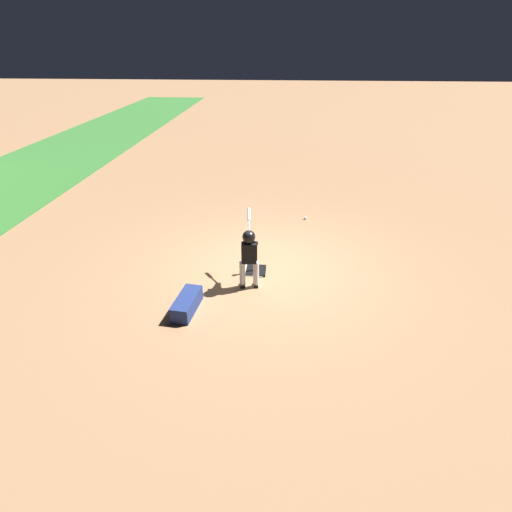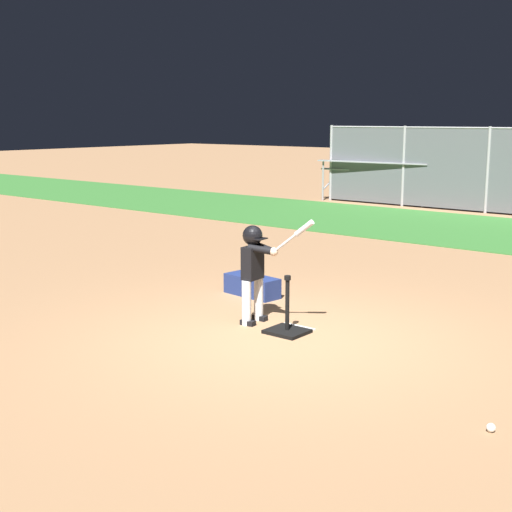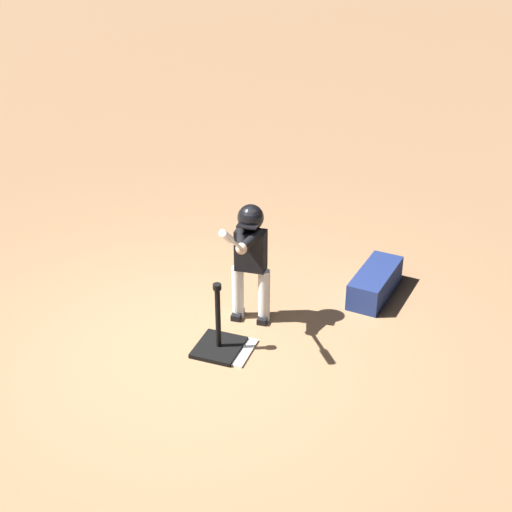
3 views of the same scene
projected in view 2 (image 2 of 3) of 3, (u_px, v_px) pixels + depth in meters
The scene contains 7 objects.
ground_plane at pixel (287, 339), 8.02m from camera, with size 90.00×90.00×0.00m, color #99704C.
home_plate at pixel (290, 330), 8.32m from camera, with size 0.44×0.44×0.02m, color white.
batting_tee at pixel (287, 326), 8.24m from camera, with size 0.45×0.40×0.68m.
batter_child at pixel (255, 261), 8.52m from camera, with size 0.96×0.38×1.33m.
baseball at pixel (491, 428), 5.64m from camera, with size 0.07×0.07×0.07m, color white.
bleachers_left_center at pixel (386, 180), 21.42m from camera, with size 3.60×2.54×1.24m.
equipment_bag at pixel (252, 286), 9.97m from camera, with size 0.84×0.32×0.28m, color navy.
Camera 2 is at (4.56, -6.20, 2.45)m, focal length 50.00 mm.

